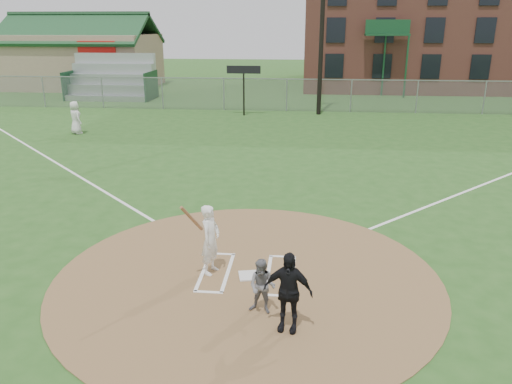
# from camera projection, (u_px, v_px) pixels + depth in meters

# --- Properties ---
(ground) EXTENTS (140.00, 140.00, 0.00)m
(ground) POSITION_uv_depth(u_px,v_px,m) (247.00, 277.00, 10.92)
(ground) COLOR #25501B
(ground) RESTS_ON ground
(dirt_circle) EXTENTS (8.40, 8.40, 0.02)m
(dirt_circle) POSITION_uv_depth(u_px,v_px,m) (247.00, 277.00, 10.91)
(dirt_circle) COLOR olive
(dirt_circle) RESTS_ON ground
(home_plate) EXTENTS (0.54, 0.54, 0.03)m
(home_plate) POSITION_uv_depth(u_px,v_px,m) (249.00, 276.00, 10.92)
(home_plate) COLOR silver
(home_plate) RESTS_ON dirt_circle
(foul_line_third) EXTENTS (17.04, 17.04, 0.01)m
(foul_line_third) POSITION_uv_depth(u_px,v_px,m) (52.00, 160.00, 20.22)
(foul_line_third) COLOR white
(foul_line_third) RESTS_ON ground
(catcher) EXTENTS (0.61, 0.52, 1.09)m
(catcher) POSITION_uv_depth(u_px,v_px,m) (262.00, 287.00, 9.40)
(catcher) COLOR slate
(catcher) RESTS_ON dirt_circle
(umpire) EXTENTS (0.94, 0.51, 1.52)m
(umpire) POSITION_uv_depth(u_px,v_px,m) (288.00, 292.00, 8.81)
(umpire) COLOR black
(umpire) RESTS_ON dirt_circle
(ondeck_player) EXTENTS (0.94, 0.91, 1.62)m
(ondeck_player) POSITION_uv_depth(u_px,v_px,m) (75.00, 118.00, 24.88)
(ondeck_player) COLOR silver
(ondeck_player) RESTS_ON ground
(batters_boxes) EXTENTS (2.08, 1.88, 0.01)m
(batters_boxes) POSITION_uv_depth(u_px,v_px,m) (248.00, 273.00, 11.05)
(batters_boxes) COLOR white
(batters_boxes) RESTS_ON dirt_circle
(batter_at_plate) EXTENTS (0.76, 1.00, 1.78)m
(batter_at_plate) POSITION_uv_depth(u_px,v_px,m) (210.00, 239.00, 10.85)
(batter_at_plate) COLOR white
(batter_at_plate) RESTS_ON dirt_circle
(outfield_fence) EXTENTS (56.08, 0.08, 2.03)m
(outfield_fence) POSITION_uv_depth(u_px,v_px,m) (287.00, 95.00, 31.33)
(outfield_fence) COLOR slate
(outfield_fence) RESTS_ON ground
(bleachers) EXTENTS (6.08, 3.20, 3.20)m
(bleachers) POSITION_uv_depth(u_px,v_px,m) (111.00, 77.00, 36.30)
(bleachers) COLOR #B7BABF
(bleachers) RESTS_ON ground
(clubhouse) EXTENTS (12.20, 8.71, 6.23)m
(clubhouse) POSITION_uv_depth(u_px,v_px,m) (83.00, 59.00, 42.91)
(clubhouse) COLOR tan
(clubhouse) RESTS_ON ground
(scoreboard_sign) EXTENTS (2.00, 0.10, 2.93)m
(scoreboard_sign) POSITION_uv_depth(u_px,v_px,m) (244.00, 75.00, 29.43)
(scoreboard_sign) COLOR black
(scoreboard_sign) RESTS_ON ground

